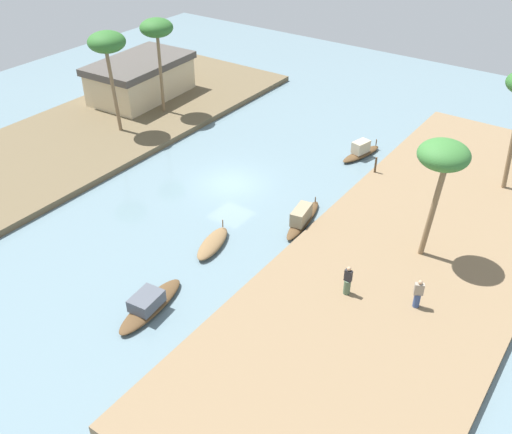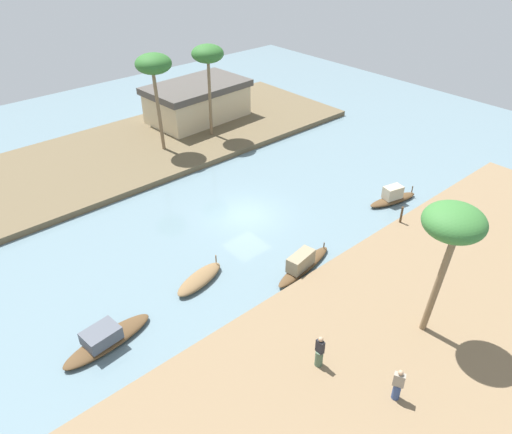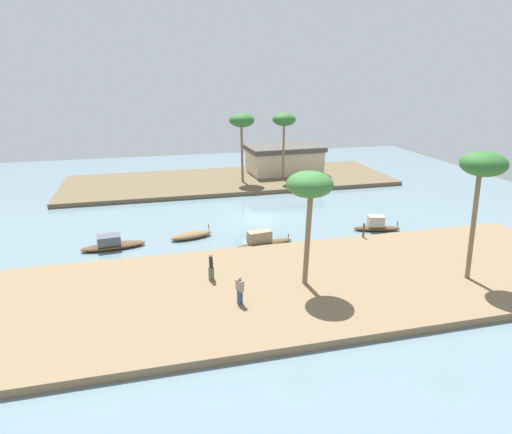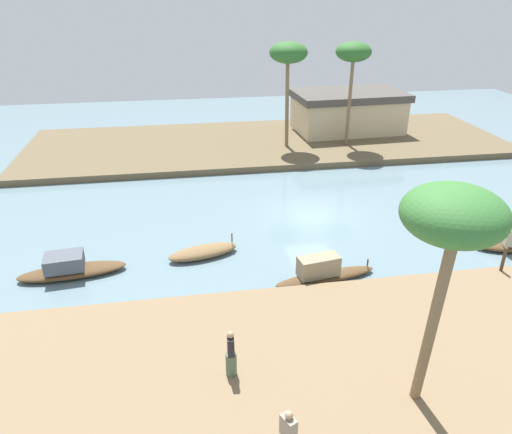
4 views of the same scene
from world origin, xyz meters
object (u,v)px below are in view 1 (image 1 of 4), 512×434
(mooring_post, at_px, (376,165))
(palm_tree_right_short, at_px, (107,44))
(sampan_foreground, at_px, (361,151))
(person_on_near_bank, at_px, (348,282))
(palm_tree_left_near, at_px, (443,158))
(palm_tree_right_tall, at_px, (157,30))
(riverside_building, at_px, (141,78))
(sampan_with_tall_canopy, at_px, (213,243))
(sampan_near_left_bank, at_px, (302,218))
(person_by_mooring, at_px, (418,294))
(sampan_upstream_small, at_px, (149,304))

(mooring_post, bearing_deg, palm_tree_right_short, 105.10)
(sampan_foreground, height_order, person_on_near_bank, person_on_near_bank)
(palm_tree_left_near, relative_size, palm_tree_right_short, 0.90)
(palm_tree_left_near, distance_m, palm_tree_right_tall, 25.60)
(palm_tree_right_short, height_order, riverside_building, palm_tree_right_short)
(sampan_with_tall_canopy, xyz_separation_m, palm_tree_left_near, (5.64, -10.17, 6.07))
(sampan_near_left_bank, relative_size, person_on_near_bank, 2.82)
(sampan_foreground, relative_size, person_by_mooring, 2.42)
(sampan_upstream_small, relative_size, palm_tree_right_short, 0.62)
(sampan_with_tall_canopy, relative_size, person_on_near_bank, 2.09)
(mooring_post, bearing_deg, palm_tree_left_near, -137.91)
(person_on_near_bank, height_order, mooring_post, person_on_near_bank)
(person_by_mooring, bearing_deg, sampan_upstream_small, 8.37)
(sampan_near_left_bank, bearing_deg, person_on_near_bank, -139.76)
(sampan_near_left_bank, relative_size, palm_tree_left_near, 0.69)
(person_on_near_bank, bearing_deg, palm_tree_left_near, -107.64)
(sampan_foreground, bearing_deg, sampan_with_tall_canopy, -173.61)
(sampan_with_tall_canopy, xyz_separation_m, person_on_near_bank, (0.37, -8.22, 0.90))
(sampan_foreground, bearing_deg, person_on_near_bank, -142.45)
(person_on_near_bank, bearing_deg, riverside_building, -23.12)
(palm_tree_right_short, bearing_deg, person_by_mooring, -102.45)
(riverside_building, bearing_deg, palm_tree_right_short, -154.20)
(sampan_foreground, bearing_deg, sampan_near_left_bank, -160.29)
(mooring_post, bearing_deg, sampan_foreground, 43.43)
(mooring_post, relative_size, riverside_building, 0.12)
(sampan_upstream_small, relative_size, palm_tree_left_near, 0.69)
(sampan_near_left_bank, relative_size, person_by_mooring, 2.91)
(sampan_with_tall_canopy, xyz_separation_m, person_by_mooring, (1.44, -11.41, 0.95))
(sampan_near_left_bank, height_order, person_by_mooring, person_by_mooring)
(person_on_near_bank, relative_size, mooring_post, 1.49)
(palm_tree_left_near, xyz_separation_m, palm_tree_right_short, (1.65, 25.24, 0.73))
(sampan_near_left_bank, relative_size, riverside_building, 0.51)
(person_on_near_bank, relative_size, palm_tree_right_tall, 0.22)
(sampan_foreground, relative_size, sampan_upstream_small, 0.83)
(sampan_foreground, height_order, riverside_building, riverside_building)
(person_by_mooring, bearing_deg, riverside_building, -47.39)
(riverside_building, bearing_deg, palm_tree_right_tall, -112.10)
(person_on_near_bank, height_order, riverside_building, riverside_building)
(person_by_mooring, xyz_separation_m, riverside_building, (11.74, 29.73, 0.88))
(sampan_with_tall_canopy, xyz_separation_m, sampan_upstream_small, (-5.82, -0.73, 0.14))
(palm_tree_right_tall, bearing_deg, sampan_upstream_small, -139.09)
(sampan_with_tall_canopy, relative_size, palm_tree_left_near, 0.51)
(sampan_foreground, xyz_separation_m, palm_tree_left_near, (-9.07, -8.29, 5.89))
(palm_tree_right_tall, bearing_deg, palm_tree_left_near, -104.20)
(person_on_near_bank, xyz_separation_m, palm_tree_right_tall, (11.55, 22.86, 5.91))
(person_by_mooring, xyz_separation_m, mooring_post, (11.00, 7.38, -0.20))
(sampan_near_left_bank, xyz_separation_m, person_on_near_bank, (-4.51, -5.30, 0.69))
(sampan_upstream_small, bearing_deg, palm_tree_right_tall, 34.88)
(palm_tree_right_short, bearing_deg, palm_tree_right_tall, -5.32)
(sampan_with_tall_canopy, xyz_separation_m, sampan_near_left_bank, (4.88, -2.92, 0.21))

